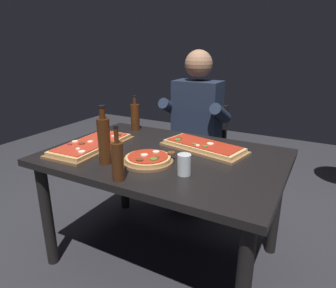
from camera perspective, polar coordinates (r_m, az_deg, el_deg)
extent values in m
plane|color=#2D2D33|center=(2.17, -0.67, -20.55)|extent=(6.40, 6.40, 0.00)
cube|color=black|center=(1.81, -0.76, -2.55)|extent=(1.40, 0.96, 0.04)
cylinder|color=black|center=(2.07, -22.10, -12.52)|extent=(0.07, 0.07, 0.70)
cylinder|color=black|center=(2.57, -8.45, -4.99)|extent=(0.07, 0.07, 0.70)
cylinder|color=black|center=(2.14, 19.83, -11.15)|extent=(0.07, 0.07, 0.70)
cube|color=olive|center=(1.89, 6.79, -0.82)|extent=(0.57, 0.34, 0.02)
cube|color=#DBB270|center=(1.88, 6.81, -0.30)|extent=(0.53, 0.31, 0.02)
cube|color=#B72D19|center=(1.88, 6.83, 0.07)|extent=(0.49, 0.27, 0.01)
cylinder|color=brown|center=(1.95, 2.16, 1.10)|extent=(0.04, 0.04, 0.01)
cylinder|color=#4C7F2D|center=(1.92, 1.90, 0.81)|extent=(0.04, 0.04, 0.01)
cylinder|color=beige|center=(1.83, 5.69, -0.25)|extent=(0.03, 0.03, 0.01)
cylinder|color=#4C7F2D|center=(1.85, 5.13, 0.02)|extent=(0.03, 0.03, 0.00)
cylinder|color=maroon|center=(1.94, 1.78, 0.94)|extent=(0.03, 0.03, 0.01)
cylinder|color=#4C7F2D|center=(1.81, 7.08, -0.42)|extent=(0.03, 0.03, 0.01)
cylinder|color=beige|center=(1.87, 8.08, 0.08)|extent=(0.04, 0.04, 0.00)
cube|color=brown|center=(1.97, -14.32, -0.46)|extent=(0.30, 0.58, 0.02)
cube|color=tan|center=(1.96, -14.37, 0.03)|extent=(0.27, 0.54, 0.02)
cube|color=red|center=(1.96, -14.40, 0.39)|extent=(0.23, 0.50, 0.01)
cylinder|color=beige|center=(1.83, -16.81, -0.90)|extent=(0.03, 0.03, 0.01)
cylinder|color=beige|center=(1.98, -17.32, 0.48)|extent=(0.04, 0.04, 0.01)
cylinder|color=brown|center=(2.05, -9.35, 1.75)|extent=(0.03, 0.03, 0.01)
cylinder|color=beige|center=(1.78, -16.12, -1.43)|extent=(0.04, 0.04, 0.01)
cylinder|color=beige|center=(1.95, -14.61, 0.47)|extent=(0.04, 0.04, 0.00)
cylinder|color=brown|center=(1.92, -16.16, 0.11)|extent=(0.04, 0.04, 0.01)
cylinder|color=maroon|center=(2.07, -11.54, 1.80)|extent=(0.04, 0.04, 0.01)
cylinder|color=brown|center=(2.03, -11.67, 1.40)|extent=(0.04, 0.04, 0.01)
cylinder|color=beige|center=(2.03, -10.41, 1.52)|extent=(0.03, 0.03, 0.00)
cylinder|color=maroon|center=(1.93, -18.24, -0.07)|extent=(0.03, 0.03, 0.00)
cylinder|color=brown|center=(1.67, -3.84, -3.34)|extent=(0.28, 0.28, 0.02)
cylinder|color=tan|center=(1.67, -3.85, -2.76)|extent=(0.25, 0.25, 0.02)
cylinder|color=#B72D19|center=(1.66, -3.86, -2.35)|extent=(0.22, 0.22, 0.01)
cylinder|color=brown|center=(1.60, -5.45, -3.01)|extent=(0.04, 0.04, 0.01)
cylinder|color=beige|center=(1.66, -4.55, -2.10)|extent=(0.04, 0.04, 0.01)
cylinder|color=brown|center=(1.69, 0.63, -1.69)|extent=(0.04, 0.04, 0.01)
cylinder|color=#4C7F2D|center=(1.60, -2.72, -2.88)|extent=(0.04, 0.04, 0.01)
cylinder|color=beige|center=(1.71, -2.29, -1.49)|extent=(0.04, 0.04, 0.01)
cylinder|color=brown|center=(1.63, -2.15, -2.57)|extent=(0.03, 0.03, 0.01)
cylinder|color=#47230F|center=(2.30, -6.30, 5.09)|extent=(0.07, 0.07, 0.20)
cylinder|color=#47230F|center=(2.27, -6.41, 8.20)|extent=(0.02, 0.02, 0.06)
cylinder|color=black|center=(2.27, -6.44, 9.04)|extent=(0.03, 0.03, 0.01)
cylinder|color=#47230F|center=(1.66, -12.09, 0.47)|extent=(0.07, 0.07, 0.25)
cylinder|color=#47230F|center=(1.62, -12.46, 5.75)|extent=(0.03, 0.03, 0.06)
cylinder|color=black|center=(1.61, -12.55, 6.99)|extent=(0.03, 0.03, 0.01)
cylinder|color=#47230F|center=(1.45, -9.57, -3.37)|extent=(0.06, 0.06, 0.19)
cylinder|color=#47230F|center=(1.41, -9.86, 1.59)|extent=(0.02, 0.02, 0.07)
cylinder|color=black|center=(1.40, -9.95, 3.24)|extent=(0.02, 0.02, 0.01)
cylinder|color=silver|center=(1.51, 3.10, -3.94)|extent=(0.07, 0.07, 0.11)
cylinder|color=silver|center=(1.52, 3.08, -5.33)|extent=(0.06, 0.06, 0.03)
cube|color=black|center=(2.62, 5.31, -2.58)|extent=(0.44, 0.44, 0.04)
cube|color=black|center=(2.72, 7.14, 3.30)|extent=(0.40, 0.04, 0.42)
cylinder|color=black|center=(2.63, -0.35, -7.77)|extent=(0.04, 0.04, 0.41)
cylinder|color=black|center=(2.48, 7.45, -9.57)|extent=(0.04, 0.04, 0.41)
cylinder|color=black|center=(2.93, 3.26, -4.86)|extent=(0.04, 0.04, 0.41)
cylinder|color=black|center=(2.81, 10.32, -6.27)|extent=(0.04, 0.04, 0.41)
cylinder|color=#23232D|center=(2.59, 1.52, -7.71)|extent=(0.11, 0.11, 0.45)
cylinder|color=#23232D|center=(2.51, 5.62, -8.65)|extent=(0.11, 0.11, 0.45)
cube|color=#23232D|center=(2.50, 4.45, -1.60)|extent=(0.34, 0.40, 0.12)
cube|color=#1E283D|center=(2.50, 5.58, 6.01)|extent=(0.38, 0.22, 0.52)
sphere|color=#A37556|center=(2.44, 5.88, 14.96)|extent=(0.22, 0.22, 0.22)
cylinder|color=#1E283D|center=(2.54, 0.56, 6.91)|extent=(0.09, 0.31, 0.21)
cylinder|color=#1E283D|center=(2.37, 10.03, 5.77)|extent=(0.09, 0.31, 0.21)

